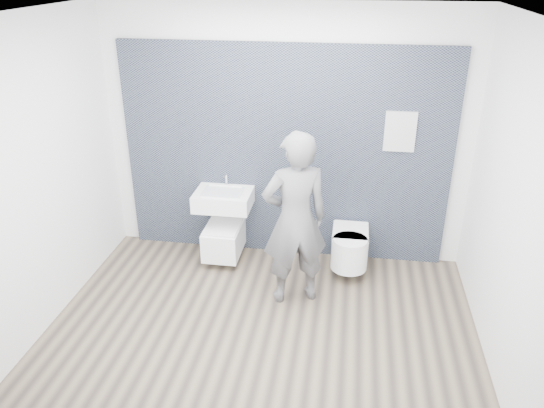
% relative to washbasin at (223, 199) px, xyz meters
% --- Properties ---
extents(ground, '(4.00, 4.00, 0.00)m').
position_rel_washbasin_xyz_m(ground, '(0.64, -1.21, -0.74)').
color(ground, brown).
rests_on(ground, ground).
extents(room_shell, '(4.00, 4.00, 4.00)m').
position_rel_washbasin_xyz_m(room_shell, '(0.64, -1.21, 1.00)').
color(room_shell, silver).
rests_on(room_shell, ground).
extents(tile_wall, '(3.60, 0.06, 2.40)m').
position_rel_washbasin_xyz_m(tile_wall, '(0.64, 0.26, -0.74)').
color(tile_wall, black).
rests_on(tile_wall, ground).
extents(washbasin, '(0.62, 0.47, 0.47)m').
position_rel_washbasin_xyz_m(washbasin, '(0.00, 0.00, 0.00)').
color(washbasin, white).
rests_on(washbasin, ground).
extents(toilet_square, '(0.39, 0.57, 0.77)m').
position_rel_washbasin_xyz_m(toilet_square, '(-0.00, -0.05, -0.46)').
color(toilet_square, white).
rests_on(toilet_square, ground).
extents(toilet_rounded, '(0.39, 0.66, 0.36)m').
position_rel_washbasin_xyz_m(toilet_rounded, '(1.42, -0.10, -0.44)').
color(toilet_rounded, white).
rests_on(toilet_rounded, ground).
extents(info_placard, '(0.32, 0.03, 0.43)m').
position_rel_washbasin_xyz_m(info_placard, '(1.86, 0.22, -0.74)').
color(info_placard, white).
rests_on(info_placard, ground).
extents(visitor, '(0.76, 0.63, 1.78)m').
position_rel_washbasin_xyz_m(visitor, '(0.88, -0.69, 0.15)').
color(visitor, '#5C5D60').
rests_on(visitor, ground).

